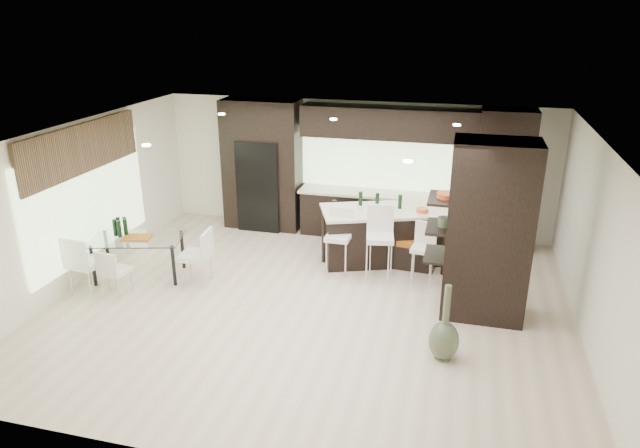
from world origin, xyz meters
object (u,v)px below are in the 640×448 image
(dining_table, at_px, (139,257))
(stool_right, at_px, (422,259))
(stool_mid, at_px, (379,251))
(stool_left, at_px, (338,248))
(floor_vase, at_px, (445,323))
(chair_far, at_px, (88,267))
(chair_end, at_px, (196,259))
(bench, at_px, (396,249))
(kitchen_island, at_px, (386,234))
(chair_near, at_px, (116,274))

(dining_table, bearing_deg, stool_right, -2.94)
(stool_mid, bearing_deg, stool_left, 168.70)
(stool_left, xyz_separation_m, floor_vase, (1.94, -2.23, 0.07))
(chair_far, bearing_deg, stool_mid, 28.76)
(chair_end, bearing_deg, dining_table, 84.58)
(stool_right, distance_m, bench, 0.85)
(stool_mid, bearing_deg, floor_vase, -70.99)
(bench, relative_size, chair_end, 1.60)
(kitchen_island, xyz_separation_m, chair_near, (-4.04, -2.51, -0.12))
(stool_left, xyz_separation_m, stool_right, (1.46, 0.02, -0.05))
(floor_vase, bearing_deg, dining_table, 166.69)
(kitchen_island, height_order, chair_near, kitchen_island)
(chair_near, distance_m, chair_far, 0.48)
(kitchen_island, bearing_deg, stool_left, -152.90)
(bench, distance_m, chair_near, 4.86)
(bench, distance_m, dining_table, 4.56)
(chair_far, bearing_deg, kitchen_island, 37.45)
(floor_vase, xyz_separation_m, chair_near, (-5.25, 0.54, -0.17))
(stool_mid, bearing_deg, bench, 63.58)
(chair_near, bearing_deg, floor_vase, 0.14)
(kitchen_island, relative_size, chair_end, 2.66)
(floor_vase, bearing_deg, stool_mid, 118.74)
(chair_far, relative_size, chair_end, 1.06)
(chair_near, bearing_deg, stool_mid, 28.48)
(chair_near, distance_m, chair_end, 1.29)
(stool_left, bearing_deg, chair_near, -151.43)
(bench, distance_m, chair_end, 3.59)
(stool_mid, relative_size, bench, 0.72)
(chair_near, height_order, chair_far, chair_far)
(kitchen_island, bearing_deg, floor_vase, -89.58)
(stool_right, height_order, chair_far, chair_far)
(kitchen_island, relative_size, chair_near, 3.16)
(dining_table, relative_size, chair_end, 1.69)
(chair_near, height_order, chair_end, chair_end)
(stool_right, xyz_separation_m, chair_end, (-3.69, -1.01, 0.03))
(stool_right, bearing_deg, stool_left, -171.62)
(bench, xyz_separation_m, chair_near, (-4.25, -2.37, 0.10))
(floor_vase, height_order, chair_end, floor_vase)
(stool_left, bearing_deg, chair_far, -153.73)
(stool_left, height_order, bench, stool_left)
(stool_right, distance_m, chair_far, 5.53)
(kitchen_island, relative_size, stool_left, 2.51)
(stool_right, bearing_deg, floor_vase, -70.40)
(kitchen_island, height_order, bench, kitchen_island)
(dining_table, bearing_deg, chair_far, -136.66)
(stool_left, distance_m, stool_right, 1.46)
(stool_left, relative_size, stool_mid, 0.91)
(kitchen_island, relative_size, dining_table, 1.57)
(stool_left, xyz_separation_m, stool_mid, (0.73, -0.02, 0.05))
(floor_vase, distance_m, dining_table, 5.40)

